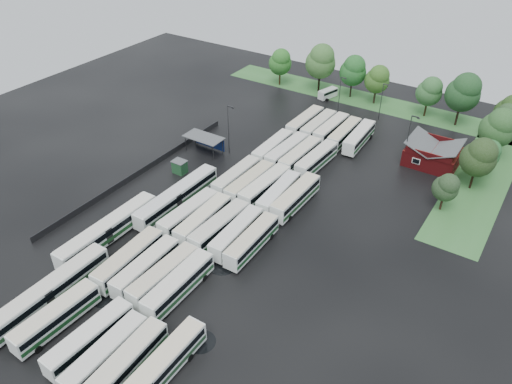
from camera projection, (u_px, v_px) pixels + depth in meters
The scene contains 60 objects.
ground at pixel (206, 235), 81.93m from camera, with size 160.00×160.00×0.00m, color black.
brick_building at pixel (432, 156), 99.57m from camera, with size 10.07×8.60×5.39m.
wash_shed at pixel (205, 139), 103.22m from camera, with size 8.20×4.20×3.58m.
utility_hut at pixel (180, 167), 97.20m from camera, with size 2.70×2.20×2.62m.
grass_strip_north at pixel (370, 101), 125.76m from camera, with size 80.00×10.00×0.01m, color #346E31.
grass_strip_east at pixel (482, 178), 96.13m from camera, with size 10.00×50.00×0.01m, color #346E31.
west_fence at pixel (141, 171), 97.14m from camera, with size 0.10×50.00×1.20m, color #2D2D30.
bus_r0c0 at pixel (56, 317), 65.08m from camera, with size 3.07×12.54×3.47m.
bus_r0c2 at pixel (90, 338), 62.27m from camera, with size 3.11×12.55×3.47m.
bus_r0c3 at pixel (106, 354), 60.30m from camera, with size 2.89×12.40×3.44m.
bus_r0c4 at pixel (126, 363), 59.22m from camera, with size 3.22×12.62×3.48m.
bus_r1c0 at pixel (129, 259), 74.17m from camera, with size 3.36×13.07×3.61m.
bus_r1c1 at pixel (146, 267), 72.85m from camera, with size 2.96×12.50×3.46m.
bus_r1c2 at pixel (164, 275), 71.47m from camera, with size 2.97×12.65×3.50m.
bus_r1c3 at pixel (179, 284), 69.90m from camera, with size 2.90×12.92×3.59m.
bus_r2c0 at pixel (189, 214), 83.62m from camera, with size 3.16×12.75×3.52m.
bus_r2c1 at pixel (203, 220), 82.16m from camera, with size 3.03×12.76×3.53m.
bus_r2c2 at pixel (220, 226), 80.70m from camera, with size 3.13×12.90×3.57m.
bus_r2c3 at pixel (237, 233), 79.42m from camera, with size 3.07×12.46×3.44m.
bus_r2c4 at pixel (252, 241), 77.88m from camera, with size 2.84×12.35×3.43m.
bus_r3c0 at pixel (237, 177), 93.09m from camera, with size 2.69×12.37×3.44m.
bus_r3c1 at pixel (250, 183), 91.42m from camera, with size 2.95×12.62×3.50m.
bus_r3c2 at pixel (265, 186), 90.31m from camera, with size 3.29×12.98×3.58m.
bus_r3c3 at pixel (279, 194), 88.57m from camera, with size 3.19×12.39×3.42m.
bus_r3c4 at pixel (296, 197), 87.49m from camera, with size 2.90×13.02×3.62m.
bus_r4c0 at pixel (273, 148), 102.22m from camera, with size 2.84×12.48×3.46m.
bus_r4c1 at pixel (287, 151), 100.88m from camera, with size 3.14×12.87×3.56m.
bus_r4c2 at pixel (300, 156), 99.50m from camera, with size 3.03×12.72×3.52m.
bus_r4c3 at pixel (316, 160), 98.26m from camera, with size 3.19×12.71×3.51m.
bus_r5c0 at pixel (305, 122), 111.87m from camera, with size 2.85×12.80×3.56m.
bus_r5c1 at pixel (318, 126), 110.40m from camera, with size 2.78×12.52×3.48m.
bus_r5c2 at pixel (331, 129), 109.20m from camera, with size 2.87×12.44×3.45m.
bus_r5c3 at pixel (344, 134), 107.41m from camera, with size 2.76×12.34×3.43m.
bus_r5c4 at pixel (359, 137), 105.95m from camera, with size 3.22×12.66×3.49m.
artic_bus_west_a at pixel (50, 291), 68.79m from camera, with size 2.79×19.09×3.54m.
artic_bus_west_b at pixel (177, 196), 87.69m from camera, with size 2.93×19.27×3.57m.
artic_bus_west_c at pixel (108, 230), 79.87m from camera, with size 2.78×19.50×3.62m.
artic_bus_east at pixel (147, 382), 57.10m from camera, with size 2.90×18.85×3.49m.
minibus at pixel (328, 93), 126.74m from camera, with size 3.36×5.71×2.35m.
tree_north_0 at pixel (280, 62), 131.03m from camera, with size 6.03×6.03×9.99m.
tree_north_1 at pixel (321, 61), 126.38m from camera, with size 7.69×7.69×12.73m.
tree_north_2 at pixel (353, 70), 123.98m from camera, with size 6.68×6.68×11.07m.
tree_north_3 at pixel (378, 79), 121.01m from camera, with size 6.07×6.07×10.05m.
tree_north_4 at pixel (430, 91), 115.11m from camera, with size 6.00×6.00×9.93m.
tree_north_5 at pixel (464, 92), 110.21m from camera, with size 7.66×7.66×12.69m.
tree_north_6 at pixel (511, 111), 105.31m from camera, with size 6.36×6.36×10.53m.
tree_east_0 at pixel (446, 187), 85.03m from camera, with size 4.56×4.53×7.50m.
tree_east_1 at pixel (480, 157), 89.43m from camera, with size 6.43×6.43×10.65m.
tree_east_2 at pixel (487, 153), 93.63m from camera, with size 4.93×4.93×8.17m.
tree_east_3 at pixel (499, 127), 97.72m from camera, with size 6.97×6.97×11.54m.
tree_east_4 at pixel (506, 117), 104.51m from camera, with size 5.72×5.68×9.41m.
lamp_post_ne at pixel (409, 137), 96.84m from camera, with size 1.67×0.33×10.85m.
lamp_post_nw at pixel (229, 126), 100.61m from camera, with size 1.67×0.32×10.83m.
lamp_post_back_w at pixel (340, 93), 116.82m from camera, with size 1.42×0.28×9.25m.
lamp_post_back_e at pixel (382, 99), 113.94m from camera, with size 1.40×0.27×9.09m.
puddle_0 at pixel (109, 293), 71.30m from camera, with size 6.02×6.02×0.01m, color black.
puddle_1 at pixel (144, 342), 64.14m from camera, with size 2.88×2.88×0.01m, color black.
puddle_2 at pixel (178, 224), 84.41m from camera, with size 4.85×4.85×0.01m, color black.
puddle_3 at pixel (222, 265), 75.98m from camera, with size 4.48×4.48×0.01m, color black.
puddle_4 at pixel (201, 342), 64.15m from camera, with size 3.89×3.89×0.01m, color black.
Camera 1 is at (41.69, -48.68, 52.19)m, focal length 35.00 mm.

